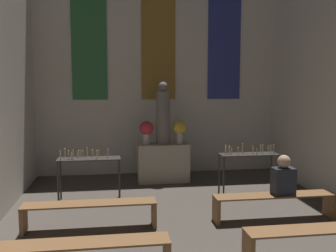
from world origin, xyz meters
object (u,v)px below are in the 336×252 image
at_px(flower_vase_right, 179,129).
at_px(candle_rack_left, 89,165).
at_px(statue, 163,115).
at_px(pew_third_left, 82,251).
at_px(candle_rack_right, 248,160).
at_px(altar, 163,162).
at_px(pew_third_right, 323,236).
at_px(person_seated, 283,177).
at_px(pew_back_left, 90,210).
at_px(flower_vase_left, 147,130).
at_px(pew_back_right, 274,201).

distance_m(flower_vase_right, candle_rack_left, 2.44).
bearing_deg(statue, pew_third_left, -109.66).
bearing_deg(candle_rack_right, altar, 141.88).
relative_size(pew_third_right, person_seated, 3.09).
xyz_separation_m(candle_rack_right, person_seated, (0.05, -1.51, 0.01)).
bearing_deg(statue, altar, 0.00).
bearing_deg(pew_back_left, altar, 61.26).
bearing_deg(pew_third_left, flower_vase_right, 65.87).
bearing_deg(statue, flower_vase_left, 180.00).
bearing_deg(candle_rack_right, candle_rack_left, 180.00).
xyz_separation_m(pew_back_left, pew_back_right, (3.05, 0.00, 0.00)).
relative_size(flower_vase_right, person_seated, 0.80).
distance_m(pew_third_right, person_seated, 1.55).
xyz_separation_m(altar, pew_third_right, (1.52, -4.27, -0.13)).
xyz_separation_m(flower_vase_left, flower_vase_right, (0.77, 0.00, 0.00)).
xyz_separation_m(altar, flower_vase_right, (0.39, 0.00, 0.78)).
xyz_separation_m(flower_vase_right, pew_back_right, (1.14, -2.78, -0.91)).
xyz_separation_m(statue, pew_back_left, (-1.52, -2.78, -1.24)).
distance_m(pew_back_left, person_seated, 3.22).
bearing_deg(flower_vase_right, altar, 180.00).
xyz_separation_m(flower_vase_left, pew_third_right, (1.91, -4.27, -0.91)).
bearing_deg(pew_back_left, candle_rack_right, 25.65).
relative_size(flower_vase_left, candle_rack_left, 0.44).
distance_m(altar, pew_third_left, 4.53).
height_order(pew_third_left, pew_back_left, same).
height_order(candle_rack_right, pew_third_left, candle_rack_right).
bearing_deg(candle_rack_left, pew_back_left, -85.86).
xyz_separation_m(candle_rack_left, pew_third_left, (0.11, -3.00, -0.40)).
bearing_deg(pew_back_right, candle_rack_right, 86.42).
height_order(flower_vase_right, pew_third_right, flower_vase_right).
bearing_deg(pew_back_right, pew_third_right, -90.00).
xyz_separation_m(flower_vase_right, pew_third_right, (1.14, -4.27, -0.91)).
distance_m(candle_rack_left, person_seated, 3.64).
distance_m(flower_vase_right, pew_third_right, 4.51).
bearing_deg(flower_vase_right, statue, 180.00).
relative_size(flower_vase_left, pew_third_right, 0.26).
height_order(altar, person_seated, person_seated).
bearing_deg(pew_third_left, altar, 70.34).
relative_size(flower_vase_left, candle_rack_right, 0.44).
bearing_deg(candle_rack_right, statue, 141.88).
xyz_separation_m(flower_vase_left, person_seated, (2.06, -2.78, -0.50)).
height_order(flower_vase_left, pew_back_right, flower_vase_left).
relative_size(pew_third_left, pew_third_right, 1.00).
bearing_deg(flower_vase_left, pew_third_right, -65.87).
relative_size(altar, pew_back_left, 0.57).
bearing_deg(pew_third_left, flower_vase_left, 75.06).
height_order(statue, pew_third_left, statue).
distance_m(pew_third_right, pew_back_left, 3.39).
xyz_separation_m(pew_third_left, pew_back_left, (0.00, 1.49, 0.00)).
bearing_deg(pew_third_right, altar, 109.66).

